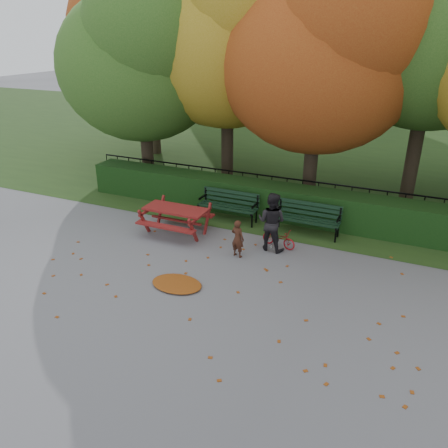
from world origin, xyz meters
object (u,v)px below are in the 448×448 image
at_px(tree_a, 144,54).
at_px(child, 238,238).
at_px(picnic_table, 176,214).
at_px(adult, 272,222).
at_px(bench_left, 229,203).
at_px(bicycle, 279,238).
at_px(tree_b, 235,25).
at_px(bench_right, 308,216).
at_px(tree_c, 330,47).
at_px(tree_f, 152,18).

distance_m(tree_a, child, 7.55).
relative_size(picnic_table, adult, 1.14).
xyz_separation_m(bench_left, bicycle, (1.93, -1.14, -0.27)).
bearing_deg(picnic_table, tree_b, 91.77).
distance_m(bench_left, picnic_table, 1.78).
bearing_deg(bench_right, tree_c, 96.70).
relative_size(bench_right, picnic_table, 1.02).
bearing_deg(tree_a, bench_right, -16.61).
xyz_separation_m(tree_b, tree_f, (-4.69, 2.49, 0.29)).
relative_size(tree_c, tree_f, 0.87).
height_order(tree_b, tree_c, tree_b).
xyz_separation_m(tree_a, tree_c, (6.02, 0.38, 0.30)).
relative_size(tree_a, tree_f, 0.81).
height_order(tree_c, adult, tree_c).
xyz_separation_m(tree_c, bench_left, (-2.13, -2.26, -4.30)).
distance_m(tree_a, tree_b, 3.11).
distance_m(tree_a, bench_left, 5.89).
distance_m(bench_left, bench_right, 2.40).
xyz_separation_m(tree_c, child, (-1.00, -4.33, -4.33)).
relative_size(tree_f, bench_right, 5.10).
relative_size(tree_b, tree_f, 0.96).
bearing_deg(tree_b, tree_f, 152.01).
relative_size(tree_b, bench_left, 4.88).
bearing_deg(tree_f, adult, -42.17).
bearing_deg(tree_a, tree_b, 23.05).
bearing_deg(bicycle, child, 152.17).
xyz_separation_m(tree_a, tree_f, (-1.94, 3.66, 1.17)).
xyz_separation_m(bench_left, picnic_table, (-0.97, -1.49, 0.07)).
bearing_deg(tree_c, tree_b, 166.55).
distance_m(tree_f, adult, 11.37).
distance_m(child, adult, 1.00).
height_order(tree_c, bicycle, tree_c).
bearing_deg(picnic_table, tree_c, 49.97).
bearing_deg(tree_c, bench_right, -83.30).
height_order(tree_a, child, tree_a).
height_order(bench_right, bicycle, bench_right).
bearing_deg(adult, picnic_table, 8.93).
xyz_separation_m(picnic_table, bicycle, (2.89, 0.35, -0.33)).
bearing_deg(bench_right, adult, -114.97).
bearing_deg(tree_a, child, -38.14).
bearing_deg(tree_f, tree_c, -22.35).
xyz_separation_m(tree_b, child, (2.28, -5.11, -4.91)).
distance_m(tree_f, child, 11.55).
height_order(tree_a, tree_f, tree_f).
height_order(tree_c, bench_left, tree_c).
relative_size(tree_f, child, 9.26).
xyz_separation_m(tree_a, bicycle, (5.81, -3.01, -4.27)).
distance_m(bench_left, child, 2.36).
bearing_deg(bench_left, tree_b, 110.58).
xyz_separation_m(tree_b, tree_c, (3.28, -0.78, -0.58)).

